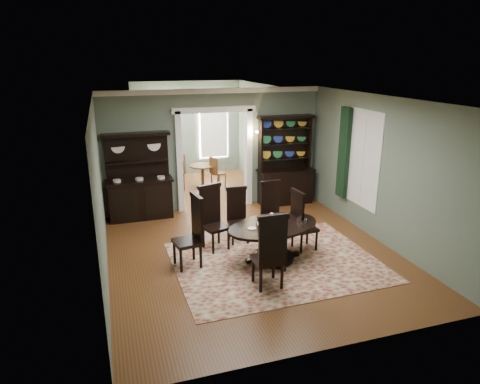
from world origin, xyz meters
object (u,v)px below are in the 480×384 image
object	(u,v)px
welsh_dresser	(285,172)
sideboard	(140,189)
dining_table	(273,235)
parlor_table	(203,173)

from	to	relation	value
welsh_dresser	sideboard	bearing A→B (deg)	-179.21
dining_table	sideboard	bearing A→B (deg)	111.62
dining_table	welsh_dresser	bearing A→B (deg)	49.39
dining_table	sideboard	size ratio (longest dim) A/B	1.00
welsh_dresser	parlor_table	distance (m)	2.69
parlor_table	sideboard	bearing A→B (deg)	-134.93
dining_table	welsh_dresser	world-z (taller)	welsh_dresser
welsh_dresser	parlor_table	world-z (taller)	welsh_dresser
welsh_dresser	parlor_table	xyz separation A→B (m)	(-1.77, 1.99, -0.39)
sideboard	parlor_table	world-z (taller)	sideboard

